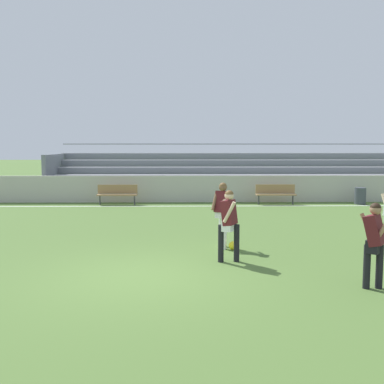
{
  "coord_description": "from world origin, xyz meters",
  "views": [
    {
      "loc": [
        0.87,
        -8.92,
        2.63
      ],
      "look_at": [
        1.1,
        4.05,
        1.31
      ],
      "focal_mm": 42.0,
      "sensor_mm": 36.0,
      "label": 1
    }
  ],
  "objects": [
    {
      "name": "bench_far_left",
      "position": [
        -2.15,
        11.32,
        0.55
      ],
      "size": [
        1.8,
        0.4,
        0.9
      ],
      "color": "#99754C",
      "rests_on": "ground"
    },
    {
      "name": "player_dark_wide_right",
      "position": [
        1.89,
        1.13,
        0.98
      ],
      "size": [
        0.49,
        0.64,
        1.65
      ],
      "color": "black",
      "rests_on": "ground"
    },
    {
      "name": "trash_bin",
      "position": [
        8.92,
        11.28,
        0.38
      ],
      "size": [
        0.51,
        0.51,
        0.76
      ],
      "primitive_type": "cylinder",
      "color": "#3D424C",
      "rests_on": "ground"
    },
    {
      "name": "bench_far_right",
      "position": [
        5.04,
        11.32,
        0.55
      ],
      "size": [
        1.8,
        0.4,
        0.9
      ],
      "color": "#99754C",
      "rests_on": "ground"
    },
    {
      "name": "bleacher_stand",
      "position": [
        3.97,
        15.11,
        1.19
      ],
      "size": [
        20.15,
        4.13,
        2.8
      ],
      "color": "#B2B2B7",
      "rests_on": "ground"
    },
    {
      "name": "player_dark_pressing_high",
      "position": [
        1.87,
        2.58,
        1.02
      ],
      "size": [
        0.65,
        0.48,
        1.7
      ],
      "color": "white",
      "rests_on": "ground"
    },
    {
      "name": "player_dark_deep_cover",
      "position": [
        4.37,
        -0.85,
        0.95
      ],
      "size": [
        0.51,
        0.61,
        1.61
      ],
      "color": "black",
      "rests_on": "ground"
    },
    {
      "name": "soccer_ball",
      "position": [
        2.11,
        2.32,
        0.11
      ],
      "size": [
        0.22,
        0.22,
        0.22
      ],
      "primitive_type": "sphere",
      "color": "yellow",
      "rests_on": "ground"
    },
    {
      "name": "field_line_sideline",
      "position": [
        0.0,
        10.73,
        0.0
      ],
      "size": [
        44.0,
        0.12,
        0.01
      ],
      "primitive_type": "cube",
      "color": "white",
      "rests_on": "ground"
    },
    {
      "name": "ground_plane",
      "position": [
        0.0,
        0.0,
        0.0
      ],
      "size": [
        160.0,
        160.0,
        0.0
      ],
      "primitive_type": "plane",
      "color": "#4C6B30"
    },
    {
      "name": "sideline_wall",
      "position": [
        0.0,
        12.2,
        0.63
      ],
      "size": [
        48.0,
        0.16,
        1.26
      ],
      "primitive_type": "cube",
      "color": "#BCB7AD",
      "rests_on": "ground"
    }
  ]
}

